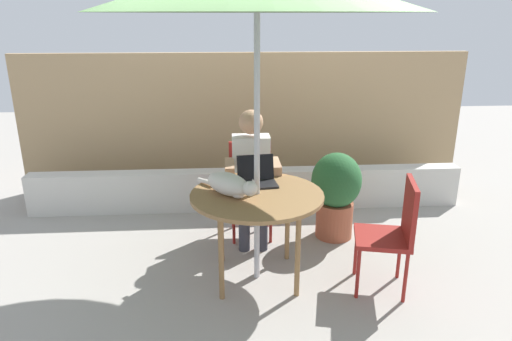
{
  "coord_description": "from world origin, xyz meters",
  "views": [
    {
      "loc": [
        -0.23,
        -3.29,
        2.03
      ],
      "look_at": [
        0.0,
        0.1,
        0.88
      ],
      "focal_mm": 32.57,
      "sensor_mm": 36.0,
      "label": 1
    }
  ],
  "objects_px": {
    "chair_empty": "(395,228)",
    "potted_plant_near_fence": "(336,191)",
    "cat": "(230,185)",
    "patio_table": "(257,201)",
    "chair_occupied": "(251,181)",
    "laptop": "(257,175)",
    "person_seated": "(252,170)"
  },
  "relations": [
    {
      "from": "patio_table",
      "to": "potted_plant_near_fence",
      "type": "relative_size",
      "value": 1.24
    },
    {
      "from": "chair_empty",
      "to": "person_seated",
      "type": "relative_size",
      "value": 0.72
    },
    {
      "from": "patio_table",
      "to": "person_seated",
      "type": "distance_m",
      "value": 0.69
    },
    {
      "from": "chair_occupied",
      "to": "laptop",
      "type": "xyz_separation_m",
      "value": [
        0.01,
        -0.61,
        0.27
      ]
    },
    {
      "from": "chair_empty",
      "to": "laptop",
      "type": "distance_m",
      "value": 1.14
    },
    {
      "from": "laptop",
      "to": "cat",
      "type": "relative_size",
      "value": 0.63
    },
    {
      "from": "laptop",
      "to": "potted_plant_near_fence",
      "type": "distance_m",
      "value": 0.96
    },
    {
      "from": "chair_empty",
      "to": "potted_plant_near_fence",
      "type": "distance_m",
      "value": 0.95
    },
    {
      "from": "patio_table",
      "to": "chair_occupied",
      "type": "bearing_deg",
      "value": 90.0
    },
    {
      "from": "chair_occupied",
      "to": "cat",
      "type": "bearing_deg",
      "value": -102.98
    },
    {
      "from": "patio_table",
      "to": "potted_plant_near_fence",
      "type": "height_order",
      "value": "potted_plant_near_fence"
    },
    {
      "from": "chair_occupied",
      "to": "chair_empty",
      "type": "xyz_separation_m",
      "value": [
        1.01,
        -1.08,
        0.0
      ]
    },
    {
      "from": "chair_occupied",
      "to": "laptop",
      "type": "distance_m",
      "value": 0.67
    },
    {
      "from": "potted_plant_near_fence",
      "to": "chair_occupied",
      "type": "bearing_deg",
      "value": 168.57
    },
    {
      "from": "chair_empty",
      "to": "person_seated",
      "type": "bearing_deg",
      "value": 137.66
    },
    {
      "from": "potted_plant_near_fence",
      "to": "patio_table",
      "type": "bearing_deg",
      "value": -138.9
    },
    {
      "from": "chair_occupied",
      "to": "person_seated",
      "type": "bearing_deg",
      "value": -90.0
    },
    {
      "from": "chair_empty",
      "to": "cat",
      "type": "distance_m",
      "value": 1.27
    },
    {
      "from": "patio_table",
      "to": "chair_occupied",
      "type": "relative_size",
      "value": 1.16
    },
    {
      "from": "patio_table",
      "to": "potted_plant_near_fence",
      "type": "xyz_separation_m",
      "value": [
        0.79,
        0.69,
        -0.21
      ]
    },
    {
      "from": "chair_occupied",
      "to": "person_seated",
      "type": "relative_size",
      "value": 0.72
    },
    {
      "from": "chair_empty",
      "to": "potted_plant_near_fence",
      "type": "bearing_deg",
      "value": 103.74
    },
    {
      "from": "laptop",
      "to": "potted_plant_near_fence",
      "type": "xyz_separation_m",
      "value": [
        0.77,
        0.45,
        -0.33
      ]
    },
    {
      "from": "chair_occupied",
      "to": "laptop",
      "type": "height_order",
      "value": "laptop"
    },
    {
      "from": "cat",
      "to": "chair_empty",
      "type": "bearing_deg",
      "value": -9.76
    },
    {
      "from": "person_seated",
      "to": "laptop",
      "type": "xyz_separation_m",
      "value": [
        0.01,
        -0.45,
        0.1
      ]
    },
    {
      "from": "patio_table",
      "to": "laptop",
      "type": "xyz_separation_m",
      "value": [
        0.01,
        0.24,
        0.12
      ]
    },
    {
      "from": "cat",
      "to": "chair_occupied",
      "type": "bearing_deg",
      "value": 77.02
    },
    {
      "from": "chair_empty",
      "to": "laptop",
      "type": "bearing_deg",
      "value": 154.86
    },
    {
      "from": "person_seated",
      "to": "chair_occupied",
      "type": "bearing_deg",
      "value": 90.0
    },
    {
      "from": "patio_table",
      "to": "chair_empty",
      "type": "bearing_deg",
      "value": -12.99
    },
    {
      "from": "chair_occupied",
      "to": "potted_plant_near_fence",
      "type": "distance_m",
      "value": 0.81
    }
  ]
}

